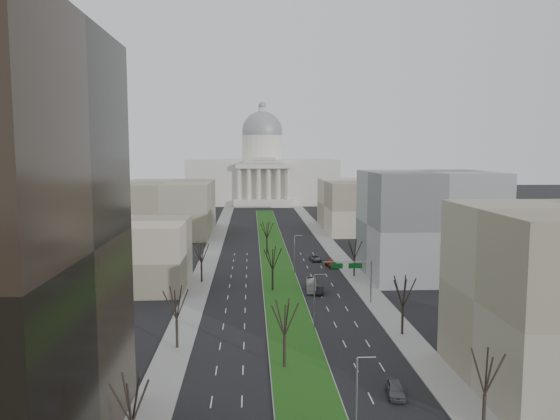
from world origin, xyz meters
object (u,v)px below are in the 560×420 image
object	(u,v)px
car_red	(331,264)
box_van	(311,285)
car_grey_far	(315,258)
car_grey_near	(395,389)
car_black	(319,290)

from	to	relation	value
car_red	box_van	size ratio (longest dim) A/B	0.69
car_grey_far	box_van	size ratio (longest dim) A/B	0.64
car_red	box_van	xyz separation A→B (m)	(-7.51, -22.61, 0.32)
car_grey_near	car_black	bearing A→B (deg)	100.93
car_black	car_red	distance (m)	26.13
car_black	box_van	xyz separation A→B (m)	(-1.35, 2.79, 0.40)
car_red	box_van	world-z (taller)	box_van
car_grey_near	car_black	distance (m)	46.22
car_red	box_van	distance (m)	23.83
car_grey_near	car_grey_far	world-z (taller)	car_grey_near
car_black	box_van	world-z (taller)	box_van
car_red	car_grey_near	bearing A→B (deg)	-100.48
car_grey_far	box_van	distance (m)	30.55
car_black	car_red	world-z (taller)	car_red
car_grey_near	car_red	bearing A→B (deg)	94.60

